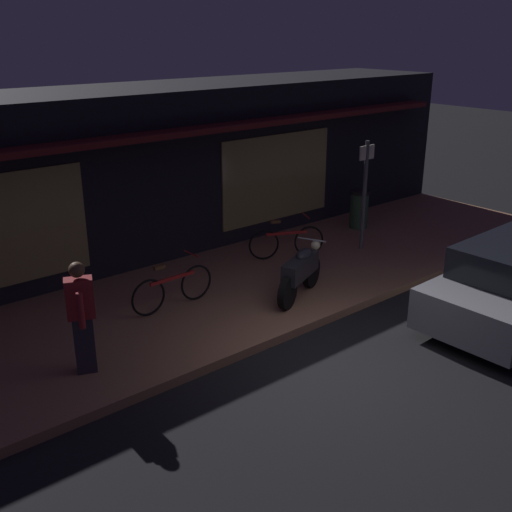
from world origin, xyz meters
The scene contains 9 objects.
ground_plane centered at (0.00, 0.00, 0.00)m, with size 60.00×60.00×0.00m, color black.
sidewalk_slab centered at (0.00, 3.00, 0.07)m, with size 18.00×4.00×0.15m, color #8C6047.
storefront_building centered at (0.00, 6.39, 1.80)m, with size 18.00×3.30×3.60m.
motorcycle centered at (1.05, 1.91, 0.65)m, with size 1.61×0.85×0.97m.
bicycle_parked centered at (-0.99, 3.00, 0.51)m, with size 1.66×0.42×0.91m.
bicycle_extra centered at (2.23, 3.57, 0.51)m, with size 1.51×0.75×0.91m.
person_photographer centered at (-3.10, 1.98, 1.03)m, with size 0.44×0.60×1.67m.
sign_post centered at (3.91, 2.93, 1.51)m, with size 0.44×0.09×2.40m.
trash_bin centered at (5.02, 4.00, 0.62)m, with size 0.48×0.48×0.93m.
Camera 1 is at (-6.15, -5.48, 4.77)m, focal length 43.01 mm.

